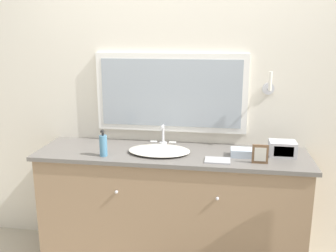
{
  "coord_description": "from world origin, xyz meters",
  "views": [
    {
      "loc": [
        0.38,
        -2.33,
        1.78
      ],
      "look_at": [
        -0.03,
        0.3,
        1.11
      ],
      "focal_mm": 40.0,
      "sensor_mm": 36.0,
      "label": 1
    }
  ],
  "objects": [
    {
      "name": "metal_tray",
      "position": [
        0.34,
        0.15,
        0.92
      ],
      "size": [
        0.18,
        0.13,
        0.01
      ],
      "color": "#ADADB2",
      "rests_on": "vanity_counter"
    },
    {
      "name": "picture_frame",
      "position": [
        0.63,
        0.14,
        0.98
      ],
      "size": [
        0.11,
        0.01,
        0.13
      ],
      "color": "brown",
      "rests_on": "vanity_counter"
    },
    {
      "name": "appliance_box",
      "position": [
        0.8,
        0.33,
        0.97
      ],
      "size": [
        0.19,
        0.14,
        0.11
      ],
      "color": "#BCBCC1",
      "rests_on": "vanity_counter"
    },
    {
      "name": "soap_bottle",
      "position": [
        -0.47,
        0.14,
        0.99
      ],
      "size": [
        0.06,
        0.06,
        0.2
      ],
      "color": "teal",
      "rests_on": "vanity_counter"
    },
    {
      "name": "hand_towel_near_sink",
      "position": [
        0.52,
        0.28,
        0.94
      ],
      "size": [
        0.17,
        0.12,
        0.05
      ],
      "color": "#A8B7C6",
      "rests_on": "vanity_counter"
    },
    {
      "name": "wall_back",
      "position": [
        -0.0,
        0.6,
        1.28
      ],
      "size": [
        8.0,
        0.18,
        2.55
      ],
      "color": "silver",
      "rests_on": "ground_plane"
    },
    {
      "name": "vanity_counter",
      "position": [
        0.0,
        0.3,
        0.46
      ],
      "size": [
        2.02,
        0.56,
        0.91
      ],
      "color": "#937556",
      "rests_on": "ground_plane"
    },
    {
      "name": "sink_basin",
      "position": [
        -0.09,
        0.27,
        0.93
      ],
      "size": [
        0.46,
        0.37,
        0.17
      ],
      "color": "silver",
      "rests_on": "vanity_counter"
    }
  ]
}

